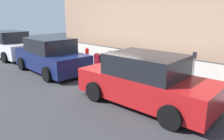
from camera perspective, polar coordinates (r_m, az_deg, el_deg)
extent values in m
plane|color=#333335|center=(10.26, -1.60, -0.80)|extent=(40.00, 40.00, 0.00)
cube|color=#9E9B93|center=(12.08, 6.88, 1.85)|extent=(18.00, 5.00, 0.14)
cube|color=#9EA0A8|center=(8.68, 15.32, -0.66)|extent=(0.40, 0.25, 0.78)
cube|color=black|center=(8.68, 15.32, -0.66)|extent=(0.40, 0.06, 0.79)
cylinder|color=gray|center=(8.49, 16.49, 2.33)|extent=(0.02, 0.02, 0.21)
cylinder|color=gray|center=(8.65, 14.61, 2.70)|extent=(0.02, 0.02, 0.21)
cylinder|color=black|center=(8.55, 15.59, 3.21)|extent=(0.33, 0.04, 0.02)
cylinder|color=black|center=(8.70, 16.11, -3.20)|extent=(0.05, 0.02, 0.04)
cylinder|color=black|center=(8.87, 14.22, -2.73)|extent=(0.05, 0.02, 0.04)
cube|color=#0F606B|center=(8.88, 12.55, -0.54)|extent=(0.43, 0.26, 0.66)
cube|color=black|center=(8.88, 12.55, -0.54)|extent=(0.43, 0.07, 0.67)
cylinder|color=gray|center=(8.70, 13.76, 1.98)|extent=(0.02, 0.02, 0.20)
cylinder|color=gray|center=(8.85, 11.68, 2.33)|extent=(0.02, 0.02, 0.20)
cylinder|color=black|center=(8.75, 12.75, 2.79)|extent=(0.36, 0.05, 0.02)
cylinder|color=black|center=(8.88, 13.49, -2.65)|extent=(0.05, 0.02, 0.04)
cylinder|color=black|center=(9.04, 11.41, -2.22)|extent=(0.05, 0.02, 0.04)
cube|color=maroon|center=(9.19, 10.37, 0.11)|extent=(0.42, 0.19, 0.66)
cube|color=black|center=(9.19, 10.37, 0.11)|extent=(0.42, 0.04, 0.67)
cylinder|color=gray|center=(8.99, 11.44, 2.88)|extent=(0.02, 0.02, 0.30)
cylinder|color=gray|center=(9.18, 9.60, 3.22)|extent=(0.02, 0.02, 0.30)
cylinder|color=black|center=(9.05, 10.56, 3.99)|extent=(0.35, 0.03, 0.02)
cylinder|color=black|center=(9.18, 11.22, -1.95)|extent=(0.04, 0.02, 0.04)
cylinder|color=black|center=(9.37, 9.36, -1.51)|extent=(0.04, 0.02, 0.04)
cube|color=navy|center=(9.37, 7.66, 0.67)|extent=(0.43, 0.20, 0.71)
cube|color=black|center=(9.37, 7.66, 0.67)|extent=(0.43, 0.04, 0.72)
cylinder|color=gray|center=(9.16, 8.70, 3.49)|extent=(0.02, 0.02, 0.28)
cylinder|color=gray|center=(9.37, 6.85, 3.81)|extent=(0.02, 0.02, 0.28)
cylinder|color=black|center=(9.24, 7.80, 4.52)|extent=(0.36, 0.03, 0.02)
cylinder|color=black|center=(9.36, 8.53, -1.50)|extent=(0.04, 0.02, 0.04)
cylinder|color=black|center=(9.56, 6.68, -1.07)|extent=(0.04, 0.02, 0.04)
cube|color=#59601E|center=(9.71, 5.88, 1.30)|extent=(0.36, 0.24, 0.73)
cube|color=black|center=(9.71, 5.88, 1.30)|extent=(0.37, 0.05, 0.75)
cylinder|color=gray|center=(9.51, 6.67, 4.06)|extent=(0.02, 0.02, 0.26)
cylinder|color=gray|center=(9.69, 5.26, 4.31)|extent=(0.02, 0.02, 0.26)
cylinder|color=black|center=(9.58, 5.98, 4.95)|extent=(0.30, 0.03, 0.02)
cylinder|color=black|center=(9.70, 6.55, -0.84)|extent=(0.04, 0.02, 0.04)
cylinder|color=black|center=(9.89, 5.13, -0.50)|extent=(0.04, 0.02, 0.04)
cube|color=red|center=(9.95, 3.77, 1.15)|extent=(0.40, 0.26, 0.55)
cube|color=black|center=(9.95, 3.77, 1.15)|extent=(0.39, 0.07, 0.56)
cylinder|color=gray|center=(9.79, 4.56, 2.69)|extent=(0.02, 0.02, 0.04)
cylinder|color=gray|center=(9.98, 3.05, 2.95)|extent=(0.02, 0.02, 0.04)
cylinder|color=black|center=(9.88, 3.80, 2.93)|extent=(0.32, 0.05, 0.02)
cylinder|color=black|center=(9.92, 4.51, -0.43)|extent=(0.05, 0.02, 0.04)
cylinder|color=black|center=(10.11, 2.98, -0.11)|extent=(0.05, 0.02, 0.04)
cube|color=black|center=(10.16, 1.60, 2.07)|extent=(0.40, 0.21, 0.76)
cube|color=black|center=(10.16, 1.60, 2.07)|extent=(0.41, 0.04, 0.78)
cylinder|color=gray|center=(9.94, 2.36, 4.87)|extent=(0.02, 0.02, 0.29)
cylinder|color=gray|center=(10.16, 0.91, 5.10)|extent=(0.02, 0.02, 0.29)
cylinder|color=black|center=(10.03, 1.63, 5.79)|extent=(0.34, 0.03, 0.02)
cylinder|color=black|center=(10.13, 2.33, -0.06)|extent=(0.04, 0.02, 0.04)
cylinder|color=black|center=(10.36, 0.87, 0.28)|extent=(0.04, 0.02, 0.04)
cube|color=#9EA0A8|center=(10.46, -0.29, 2.01)|extent=(0.39, 0.25, 0.61)
cube|color=black|center=(10.46, -0.29, 2.01)|extent=(0.40, 0.05, 0.62)
cylinder|color=gray|center=(10.26, 0.36, 4.24)|extent=(0.02, 0.02, 0.27)
cylinder|color=gray|center=(10.48, -0.93, 4.47)|extent=(0.02, 0.02, 0.27)
cylinder|color=black|center=(10.34, -0.29, 5.08)|extent=(0.33, 0.03, 0.02)
cylinder|color=black|center=(10.41, 0.37, 0.36)|extent=(0.04, 0.02, 0.04)
cylinder|color=black|center=(10.64, -0.93, 0.68)|extent=(0.04, 0.02, 0.04)
cube|color=#0F606B|center=(10.88, -1.72, 2.42)|extent=(0.50, 0.26, 0.57)
cube|color=black|center=(10.88, -1.72, 2.42)|extent=(0.50, 0.07, 0.58)
cylinder|color=gray|center=(10.68, -0.88, 3.85)|extent=(0.02, 0.02, 0.04)
cylinder|color=gray|center=(10.97, -2.56, 4.13)|extent=(0.02, 0.02, 0.04)
cylinder|color=black|center=(10.82, -1.73, 4.09)|extent=(0.43, 0.04, 0.02)
cylinder|color=black|center=(10.80, -0.85, 0.89)|extent=(0.04, 0.02, 0.04)
cylinder|color=black|center=(11.09, -2.55, 1.26)|extent=(0.04, 0.02, 0.04)
cube|color=maroon|center=(11.22, -3.80, 2.77)|extent=(0.47, 0.23, 0.57)
cube|color=black|center=(11.22, -3.80, 2.77)|extent=(0.46, 0.08, 0.58)
cylinder|color=gray|center=(11.01, -3.21, 4.16)|extent=(0.02, 0.02, 0.04)
cylinder|color=gray|center=(11.31, -4.42, 4.44)|extent=(0.02, 0.02, 0.04)
cylinder|color=black|center=(11.16, -3.82, 4.40)|extent=(0.39, 0.06, 0.02)
cylinder|color=black|center=(11.12, -3.15, 1.29)|extent=(0.05, 0.02, 0.04)
cylinder|color=black|center=(11.44, -4.38, 1.65)|extent=(0.05, 0.02, 0.04)
cylinder|color=red|center=(11.86, -6.64, 3.60)|extent=(0.20, 0.20, 0.66)
sphere|color=red|center=(11.79, -6.70, 5.41)|extent=(0.21, 0.21, 0.21)
cylinder|color=red|center=(11.97, -7.11, 3.85)|extent=(0.09, 0.10, 0.09)
cylinder|color=red|center=(11.74, -6.18, 3.66)|extent=(0.09, 0.10, 0.09)
cylinder|color=brown|center=(12.36, -9.48, 4.06)|extent=(0.11, 0.11, 0.70)
cylinder|color=slate|center=(8.52, 20.82, -0.46)|extent=(0.05, 0.05, 1.05)
cube|color=#1E2328|center=(8.39, 21.21, 3.73)|extent=(0.12, 0.09, 0.22)
cube|color=#AD1619|center=(6.78, 8.76, -4.36)|extent=(4.38, 1.93, 0.78)
cube|color=black|center=(6.58, 9.00, 1.47)|extent=(2.30, 1.71, 0.64)
cylinder|color=black|center=(7.01, -4.66, -5.68)|extent=(0.65, 0.24, 0.64)
cylinder|color=black|center=(8.28, 4.35, -2.42)|extent=(0.65, 0.24, 0.64)
cylinder|color=black|center=(5.55, 15.29, -12.02)|extent=(0.65, 0.24, 0.64)
cylinder|color=black|center=(7.08, 21.91, -6.57)|extent=(0.65, 0.24, 0.64)
cube|color=#141E4C|center=(10.80, -15.94, 2.59)|extent=(4.39, 1.99, 0.81)
cube|color=black|center=(10.67, -16.22, 6.46)|extent=(2.31, 1.75, 0.66)
cylinder|color=black|center=(11.69, -22.89, 1.59)|extent=(0.65, 0.25, 0.64)
cylinder|color=black|center=(12.43, -15.08, 2.99)|extent=(0.65, 0.25, 0.64)
cylinder|color=black|center=(9.30, -16.87, -1.08)|extent=(0.65, 0.25, 0.64)
cylinder|color=black|center=(10.21, -7.78, 0.84)|extent=(0.65, 0.25, 0.64)
cube|color=silver|center=(15.41, -25.81, 5.28)|extent=(4.80, 1.99, 0.83)
cube|color=black|center=(15.32, -26.13, 8.06)|extent=(2.53, 1.75, 0.68)
cylinder|color=black|center=(17.14, -24.89, 5.30)|extent=(0.65, 0.25, 0.64)
cylinder|color=black|center=(13.78, -26.69, 3.05)|extent=(0.65, 0.25, 0.64)
cylinder|color=black|center=(14.53, -20.11, 4.28)|extent=(0.65, 0.25, 0.64)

